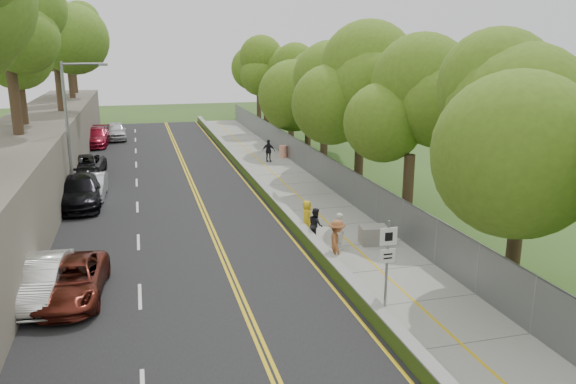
% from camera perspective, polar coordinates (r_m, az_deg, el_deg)
% --- Properties ---
extents(ground, '(140.00, 140.00, 0.00)m').
position_cam_1_polar(ground, '(22.41, 4.11, -8.58)').
color(ground, '#33511E').
rests_on(ground, ground).
extents(road, '(11.20, 66.00, 0.04)m').
position_cam_1_polar(road, '(35.56, -12.20, -0.02)').
color(road, black).
rests_on(road, ground).
extents(sidewalk, '(4.20, 66.00, 0.05)m').
position_cam_1_polar(sidewalk, '(36.75, 0.26, 0.80)').
color(sidewalk, gray).
rests_on(sidewalk, ground).
extents(jersey_barrier, '(0.42, 66.00, 0.60)m').
position_cam_1_polar(jersey_barrier, '(36.17, -3.26, 1.00)').
color(jersey_barrier, '#87D825').
rests_on(jersey_barrier, ground).
extents(rock_embankment, '(5.00, 66.00, 4.00)m').
position_cam_1_polar(rock_embankment, '(35.71, -25.45, 2.20)').
color(rock_embankment, '#595147').
rests_on(rock_embankment, ground).
extents(chainlink_fence, '(0.04, 66.00, 2.00)m').
position_cam_1_polar(chainlink_fence, '(37.13, 3.39, 2.47)').
color(chainlink_fence, slate).
rests_on(chainlink_fence, ground).
extents(trees_embankment, '(6.40, 66.00, 13.00)m').
position_cam_1_polar(trees_embankment, '(35.00, -26.19, 15.97)').
color(trees_embankment, '#578222').
rests_on(trees_embankment, rock_embankment).
extents(trees_fenceside, '(7.00, 66.00, 14.00)m').
position_cam_1_polar(trees_fenceside, '(37.15, 7.05, 11.74)').
color(trees_fenceside, '#557C1D').
rests_on(trees_fenceside, ground).
extents(streetlight, '(2.52, 0.22, 8.00)m').
position_cam_1_polar(streetlight, '(33.87, -21.15, 6.58)').
color(streetlight, gray).
rests_on(streetlight, ground).
extents(signpost, '(0.62, 0.09, 3.10)m').
position_cam_1_polar(signpost, '(19.46, 10.08, -6.24)').
color(signpost, gray).
rests_on(signpost, sidewalk).
extents(construction_barrel, '(0.59, 0.59, 0.97)m').
position_cam_1_polar(construction_barrel, '(45.33, -0.51, 4.12)').
color(construction_barrel, '#FF4819').
rests_on(construction_barrel, sidewalk).
extents(concrete_block, '(1.34, 1.08, 0.81)m').
position_cam_1_polar(concrete_block, '(25.96, 8.67, -4.33)').
color(concrete_block, slate).
rests_on(concrete_block, sidewalk).
extents(car_1, '(2.00, 4.68, 1.50)m').
position_cam_1_polar(car_1, '(21.92, -23.96, -8.19)').
color(car_1, white).
rests_on(car_1, road).
extents(car_2, '(2.59, 5.04, 1.36)m').
position_cam_1_polar(car_2, '(21.64, -21.21, -8.39)').
color(car_2, '#5A1E15').
rests_on(car_2, road).
extents(car_3, '(2.35, 5.72, 1.66)m').
position_cam_1_polar(car_3, '(33.66, -20.35, 0.05)').
color(car_3, black).
rests_on(car_3, road).
extents(car_4, '(2.12, 4.66, 1.55)m').
position_cam_1_polar(car_4, '(33.76, -20.93, -0.05)').
color(car_4, tan).
rests_on(car_4, road).
extents(car_5, '(1.63, 4.28, 1.39)m').
position_cam_1_polar(car_5, '(35.23, -19.26, 0.55)').
color(car_5, '#B4B5BD').
rests_on(car_5, road).
extents(car_6, '(2.81, 5.25, 1.40)m').
position_cam_1_polar(car_6, '(41.31, -19.93, 2.49)').
color(car_6, black).
rests_on(car_6, road).
extents(car_7, '(2.68, 5.72, 1.61)m').
position_cam_1_polar(car_7, '(53.64, -18.93, 5.32)').
color(car_7, maroon).
rests_on(car_7, road).
extents(car_8, '(2.14, 4.92, 1.65)m').
position_cam_1_polar(car_8, '(56.68, -17.12, 5.94)').
color(car_8, silver).
rests_on(car_8, road).
extents(painter_0, '(0.73, 0.89, 1.56)m').
position_cam_1_polar(painter_0, '(27.18, 1.92, -2.46)').
color(painter_0, yellow).
rests_on(painter_0, sidewalk).
extents(painter_1, '(0.52, 0.68, 1.67)m').
position_cam_1_polar(painter_1, '(24.96, 5.25, -3.96)').
color(painter_1, silver).
rests_on(painter_1, sidewalk).
extents(painter_2, '(0.60, 0.77, 1.58)m').
position_cam_1_polar(painter_2, '(25.89, 2.83, -3.33)').
color(painter_2, black).
rests_on(painter_2, sidewalk).
extents(painter_3, '(1.01, 1.35, 1.87)m').
position_cam_1_polar(painter_3, '(23.31, 4.97, -5.06)').
color(painter_3, '#9D5930').
rests_on(painter_3, sidewalk).
extents(person_far, '(1.10, 0.80, 1.73)m').
position_cam_1_polar(person_far, '(43.61, -1.98, 4.20)').
color(person_far, black).
rests_on(person_far, sidewalk).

